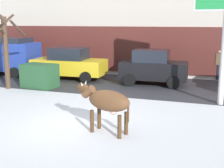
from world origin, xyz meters
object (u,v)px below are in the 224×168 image
object	(u,v)px
cow_brown	(107,101)
car_yellow_sedan	(69,64)
car_black_hatchback	(153,67)
dumpster	(40,76)
pedestrian_near_billboard	(219,65)
bare_tree_right_lot	(6,48)
car_blue_van	(2,55)

from	to	relation	value
cow_brown	car_yellow_sedan	world-z (taller)	car_yellow_sedan
car_black_hatchback	dumpster	distance (m)	5.95
pedestrian_near_billboard	car_yellow_sedan	bearing A→B (deg)	-162.69
bare_tree_right_lot	dumpster	world-z (taller)	bare_tree_right_lot
cow_brown	car_blue_van	xyz separation A→B (m)	(-9.82, 7.73, 0.25)
car_black_hatchback	pedestrian_near_billboard	distance (m)	4.13
car_blue_van	bare_tree_right_lot	world-z (taller)	bare_tree_right_lot
car_black_hatchback	dumpster	world-z (taller)	car_black_hatchback
car_yellow_sedan	pedestrian_near_billboard	xyz separation A→B (m)	(8.23, 2.56, -0.03)
car_yellow_sedan	car_blue_van	bearing A→B (deg)	178.16
car_yellow_sedan	dumpster	world-z (taller)	car_yellow_sedan
pedestrian_near_billboard	bare_tree_right_lot	bearing A→B (deg)	-149.47
dumpster	car_black_hatchback	bearing A→B (deg)	26.19
cow_brown	pedestrian_near_billboard	size ratio (longest dim) A/B	1.12
bare_tree_right_lot	car_black_hatchback	bearing A→B (deg)	26.97
car_yellow_sedan	dumpster	bearing A→B (deg)	-98.97
bare_tree_right_lot	dumpster	bearing A→B (deg)	29.99
bare_tree_right_lot	dumpster	distance (m)	2.10
cow_brown	pedestrian_near_billboard	distance (m)	10.63
car_blue_van	dumpster	bearing A→B (deg)	-31.77
car_blue_van	bare_tree_right_lot	size ratio (longest dim) A/B	1.27
car_black_hatchback	bare_tree_right_lot	distance (m)	7.56
pedestrian_near_billboard	car_black_hatchback	bearing A→B (deg)	-143.03
car_yellow_sedan	pedestrian_near_billboard	bearing A→B (deg)	17.31
car_blue_van	car_yellow_sedan	xyz separation A→B (m)	(4.75, -0.15, -0.33)
car_yellow_sedan	pedestrian_near_billboard	world-z (taller)	car_yellow_sedan
dumpster	cow_brown	bearing A→B (deg)	-42.67
car_blue_van	dumpster	size ratio (longest dim) A/B	2.75
cow_brown	dumpster	world-z (taller)	cow_brown
cow_brown	car_blue_van	bearing A→B (deg)	141.77
car_blue_van	cow_brown	bearing A→B (deg)	-38.23
car_yellow_sedan	dumpster	distance (m)	2.59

